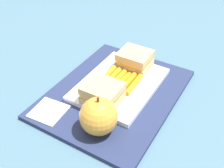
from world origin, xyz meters
The scene contains 8 objects.
ground_plane centered at (0.00, 0.00, 0.00)m, with size 2.40×2.40×0.00m, color #42667A.
lunchbag_mat centered at (0.00, 0.00, 0.01)m, with size 0.36×0.28×0.01m, color navy.
food_tray centered at (-0.03, 0.00, 0.02)m, with size 0.23×0.17×0.01m, color white.
sandwich_half_left centered at (-0.10, 0.00, 0.04)m, with size 0.07×0.08×0.04m.
sandwich_half_right centered at (0.05, 0.00, 0.04)m, with size 0.07×0.08×0.04m.
carrot_sticks_bundle centered at (-0.02, 0.00, 0.03)m, with size 0.08×0.09×0.02m.
apple centered at (0.12, 0.03, 0.05)m, with size 0.08×0.08×0.09m.
paper_napkin centered at (0.14, -0.09, 0.01)m, with size 0.07×0.07×0.00m, color white.
Camera 1 is at (0.45, 0.26, 0.44)m, focal length 44.64 mm.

